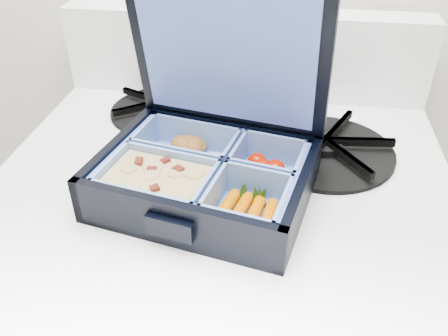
# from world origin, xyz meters

# --- Properties ---
(bento_box) EXTENTS (0.25, 0.22, 0.05)m
(bento_box) POSITION_xyz_m (0.08, 1.67, 0.85)
(bento_box) COLOR black
(bento_box) RESTS_ON stove
(burner_grate) EXTENTS (0.20, 0.20, 0.03)m
(burner_grate) POSITION_xyz_m (0.21, 1.79, 0.83)
(burner_grate) COLOR black
(burner_grate) RESTS_ON stove
(burner_grate_rear) EXTENTS (0.20, 0.20, 0.02)m
(burner_grate_rear) POSITION_xyz_m (-0.02, 1.86, 0.83)
(burner_grate_rear) COLOR black
(burner_grate_rear) RESTS_ON stove
(fork) EXTENTS (0.10, 0.19, 0.01)m
(fork) POSITION_xyz_m (0.14, 1.80, 0.82)
(fork) COLOR #ACACAC
(fork) RESTS_ON stove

